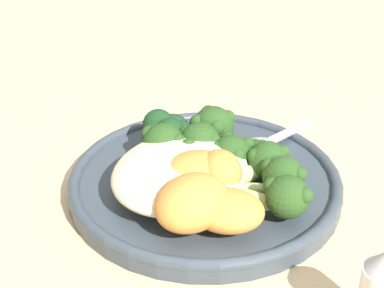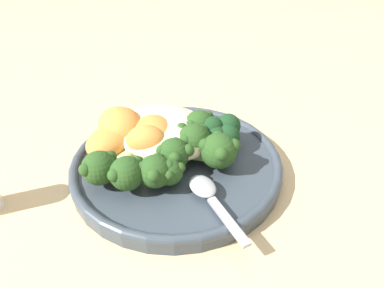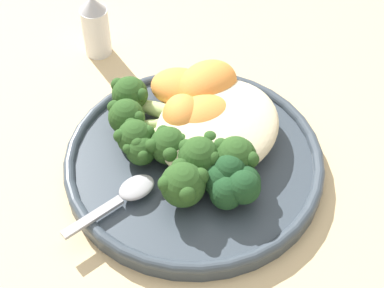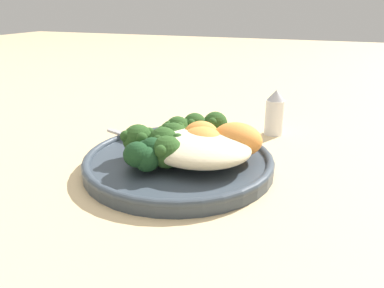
% 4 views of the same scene
% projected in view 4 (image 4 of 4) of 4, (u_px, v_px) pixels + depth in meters
% --- Properties ---
extents(ground_plane, '(4.00, 4.00, 0.00)m').
position_uv_depth(ground_plane, '(166.00, 169.00, 0.53)').
color(ground_plane, '#D6B784').
extents(plate, '(0.27, 0.27, 0.02)m').
position_uv_depth(plate, '(179.00, 161.00, 0.53)').
color(plate, '#38424C').
rests_on(plate, ground_plane).
extents(quinoa_mound, '(0.14, 0.12, 0.04)m').
position_uv_depth(quinoa_mound, '(197.00, 149.00, 0.49)').
color(quinoa_mound, beige).
rests_on(quinoa_mound, plate).
extents(broccoli_stalk_0, '(0.04, 0.11, 0.04)m').
position_uv_depth(broccoli_stalk_0, '(214.00, 128.00, 0.58)').
color(broccoli_stalk_0, '#ADC675').
rests_on(broccoli_stalk_0, plate).
extents(broccoli_stalk_1, '(0.08, 0.11, 0.04)m').
position_uv_depth(broccoli_stalk_1, '(196.00, 129.00, 0.58)').
color(broccoli_stalk_1, '#ADC675').
rests_on(broccoli_stalk_1, plate).
extents(broccoli_stalk_2, '(0.09, 0.07, 0.04)m').
position_uv_depth(broccoli_stalk_2, '(183.00, 132.00, 0.56)').
color(broccoli_stalk_2, '#ADC675').
rests_on(broccoli_stalk_2, plate).
extents(broccoli_stalk_3, '(0.12, 0.06, 0.03)m').
position_uv_depth(broccoli_stalk_3, '(178.00, 136.00, 0.55)').
color(broccoli_stalk_3, '#ADC675').
rests_on(broccoli_stalk_3, plate).
extents(broccoli_stalk_4, '(0.10, 0.04, 0.04)m').
position_uv_depth(broccoli_stalk_4, '(176.00, 137.00, 0.54)').
color(broccoli_stalk_4, '#ADC675').
rests_on(broccoli_stalk_4, plate).
extents(broccoli_stalk_5, '(0.12, 0.07, 0.04)m').
position_uv_depth(broccoli_stalk_5, '(145.00, 141.00, 0.52)').
color(broccoli_stalk_5, '#ADC675').
rests_on(broccoli_stalk_5, plate).
extents(broccoli_stalk_6, '(0.08, 0.06, 0.04)m').
position_uv_depth(broccoli_stalk_6, '(171.00, 144.00, 0.51)').
color(broccoli_stalk_6, '#ADC675').
rests_on(broccoli_stalk_6, plate).
extents(broccoli_stalk_7, '(0.08, 0.12, 0.04)m').
position_uv_depth(broccoli_stalk_7, '(175.00, 151.00, 0.48)').
color(broccoli_stalk_7, '#ADC675').
rests_on(broccoli_stalk_7, plate).
extents(sweet_potato_chunk_0, '(0.07, 0.08, 0.03)m').
position_uv_depth(sweet_potato_chunk_0, '(233.00, 136.00, 0.54)').
color(sweet_potato_chunk_0, orange).
rests_on(sweet_potato_chunk_0, plate).
extents(sweet_potato_chunk_1, '(0.07, 0.06, 0.04)m').
position_uv_depth(sweet_potato_chunk_1, '(201.00, 136.00, 0.53)').
color(sweet_potato_chunk_1, orange).
rests_on(sweet_potato_chunk_1, plate).
extents(sweet_potato_chunk_2, '(0.09, 0.09, 0.04)m').
position_uv_depth(sweet_potato_chunk_2, '(203.00, 142.00, 0.51)').
color(sweet_potato_chunk_2, orange).
rests_on(sweet_potato_chunk_2, plate).
extents(sweet_potato_chunk_3, '(0.08, 0.07, 0.05)m').
position_uv_depth(sweet_potato_chunk_3, '(237.00, 139.00, 0.51)').
color(sweet_potato_chunk_3, orange).
rests_on(sweet_potato_chunk_3, plate).
extents(kale_tuft, '(0.06, 0.06, 0.04)m').
position_uv_depth(kale_tuft, '(145.00, 154.00, 0.47)').
color(kale_tuft, '#193D1E').
rests_on(kale_tuft, plate).
extents(spoon, '(0.10, 0.05, 0.01)m').
position_uv_depth(spoon, '(139.00, 139.00, 0.57)').
color(spoon, '#A3A3A8').
rests_on(spoon, plate).
extents(salt_shaker, '(0.03, 0.03, 0.08)m').
position_uv_depth(salt_shaker, '(275.00, 113.00, 0.65)').
color(salt_shaker, white).
rests_on(salt_shaker, ground_plane).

